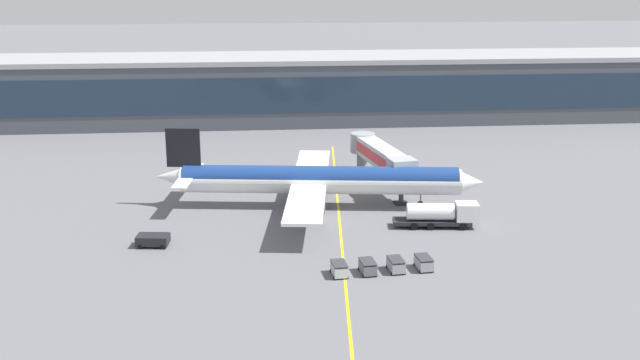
# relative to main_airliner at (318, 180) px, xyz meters

# --- Properties ---
(ground_plane) EXTENTS (700.00, 700.00, 0.00)m
(ground_plane) POSITION_rel_main_airliner_xyz_m (-0.09, -5.53, -3.96)
(ground_plane) COLOR slate
(apron_lead_in_line) EXTENTS (7.00, 79.74, 0.01)m
(apron_lead_in_line) POSITION_rel_main_airliner_xyz_m (2.54, -3.53, -3.96)
(apron_lead_in_line) COLOR yellow
(apron_lead_in_line) RESTS_ON ground_plane
(terminal_building) EXTENTS (216.47, 19.75, 13.96)m
(terminal_building) POSITION_rel_main_airliner_xyz_m (1.69, 61.73, 3.04)
(terminal_building) COLOR #424751
(terminal_building) RESTS_ON ground_plane
(main_airliner) EXTENTS (45.49, 36.48, 11.08)m
(main_airliner) POSITION_rel_main_airliner_xyz_m (0.00, 0.00, 0.00)
(main_airliner) COLOR white
(main_airliner) RESTS_ON ground_plane
(jet_bridge) EXTENTS (7.15, 20.51, 6.67)m
(jet_bridge) POSITION_rel_main_airliner_xyz_m (10.16, 9.33, 1.00)
(jet_bridge) COLOR #B2B7BC
(jet_bridge) RESTS_ON ground_plane
(fuel_tanker) EXTENTS (11.01, 3.64, 3.25)m
(fuel_tanker) POSITION_rel_main_airliner_xyz_m (15.07, -9.84, -2.21)
(fuel_tanker) COLOR #232326
(fuel_tanker) RESTS_ON ground_plane
(pushback_tug) EXTENTS (4.04, 2.73, 1.40)m
(pushback_tug) POSITION_rel_main_airliner_xyz_m (-21.17, -13.53, -3.11)
(pushback_tug) COLOR black
(pushback_tug) RESTS_ON ground_plane
(baggage_cart_0) EXTENTS (1.85, 2.79, 1.48)m
(baggage_cart_0) POSITION_rel_main_airliner_xyz_m (0.17, -24.53, -3.18)
(baggage_cart_0) COLOR #B2B7BC
(baggage_cart_0) RESTS_ON ground_plane
(baggage_cart_1) EXTENTS (1.85, 2.79, 1.48)m
(baggage_cart_1) POSITION_rel_main_airliner_xyz_m (3.36, -24.22, -3.18)
(baggage_cart_1) COLOR #595B60
(baggage_cart_1) RESTS_ON ground_plane
(baggage_cart_2) EXTENTS (1.85, 2.79, 1.48)m
(baggage_cart_2) POSITION_rel_main_airliner_xyz_m (6.54, -23.92, -3.18)
(baggage_cart_2) COLOR gray
(baggage_cart_2) RESTS_ON ground_plane
(baggage_cart_3) EXTENTS (1.85, 2.79, 1.48)m
(baggage_cart_3) POSITION_rel_main_airliner_xyz_m (9.73, -23.61, -3.18)
(baggage_cart_3) COLOR gray
(baggage_cart_3) RESTS_ON ground_plane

